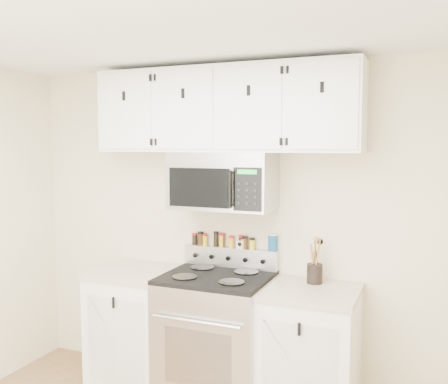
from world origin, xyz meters
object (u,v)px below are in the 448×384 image
(range, at_px, (216,337))
(microwave, at_px, (223,181))
(utensil_crock, at_px, (315,272))
(salt_canister, at_px, (273,242))

(range, bearing_deg, microwave, 89.77)
(microwave, bearing_deg, utensil_crock, 3.30)
(microwave, bearing_deg, salt_canister, 24.61)
(range, relative_size, microwave, 1.45)
(range, xyz_separation_m, microwave, (0.00, 0.13, 1.14))
(microwave, xyz_separation_m, salt_canister, (0.34, 0.16, -0.47))
(range, distance_m, microwave, 1.15)
(range, height_order, microwave, microwave)
(range, bearing_deg, utensil_crock, 13.66)
(range, relative_size, utensil_crock, 3.43)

